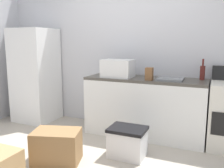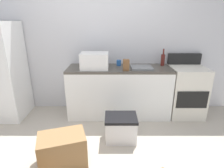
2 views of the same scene
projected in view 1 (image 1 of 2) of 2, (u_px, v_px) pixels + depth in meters
name	position (u px, v px, depth m)	size (l,w,h in m)	color
ground_plane	(91.00, 166.00, 2.86)	(6.00, 6.00, 0.00)	#B2A899
wall_back	(134.00, 50.00, 4.03)	(5.00, 0.10, 2.60)	silver
kitchen_counter	(145.00, 107.00, 3.74)	(1.80, 0.60, 0.90)	white
refrigerator	(36.00, 75.00, 4.43)	(0.68, 0.66, 1.67)	white
microwave	(118.00, 68.00, 3.73)	(0.46, 0.34, 0.27)	white
sink_basin	(170.00, 79.00, 3.46)	(0.36, 0.32, 0.03)	slate
wine_bottle	(202.00, 72.00, 3.48)	(0.07, 0.07, 0.30)	#591E19
coffee_mug	(148.00, 74.00, 3.78)	(0.08, 0.08, 0.10)	#2659A5
knife_block	(149.00, 74.00, 3.44)	(0.10, 0.10, 0.18)	brown
cardboard_box_large	(57.00, 146.00, 2.93)	(0.55, 0.37, 0.39)	olive
storage_bin	(127.00, 142.00, 3.08)	(0.46, 0.36, 0.38)	silver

